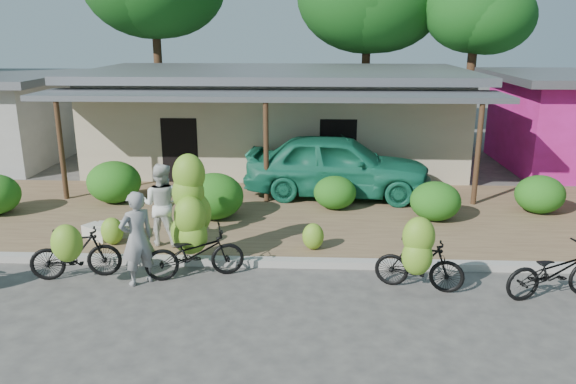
# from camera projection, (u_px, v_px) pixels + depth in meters

# --- Properties ---
(ground) EXTENTS (100.00, 100.00, 0.00)m
(ground) POSITION_uv_depth(u_px,v_px,m) (238.00, 312.00, 9.59)
(ground) COLOR #413E3C
(ground) RESTS_ON ground
(sidewalk) EXTENTS (60.00, 6.00, 0.12)m
(sidewalk) POSITION_uv_depth(u_px,v_px,m) (263.00, 216.00, 14.37)
(sidewalk) COLOR #8D724C
(sidewalk) RESTS_ON ground
(curb) EXTENTS (60.00, 0.25, 0.15)m
(curb) POSITION_uv_depth(u_px,v_px,m) (250.00, 262.00, 11.48)
(curb) COLOR #A8A399
(curb) RESTS_ON ground
(shop_main) EXTENTS (13.00, 8.50, 3.35)m
(shop_main) POSITION_uv_depth(u_px,v_px,m) (278.00, 117.00, 19.60)
(shop_main) COLOR #BFB190
(shop_main) RESTS_ON ground
(tree_near_right) EXTENTS (4.16, 3.96, 6.97)m
(tree_near_right) POSITION_uv_depth(u_px,v_px,m) (471.00, 9.00, 21.78)
(tree_near_right) COLOR #47331C
(tree_near_right) RESTS_ON ground
(hedge_1) EXTENTS (1.45, 1.31, 1.13)m
(hedge_1) POSITION_uv_depth(u_px,v_px,m) (114.00, 182.00, 15.17)
(hedge_1) COLOR #195B14
(hedge_1) RESTS_ON sidewalk
(hedge_2) EXTENTS (1.47, 1.32, 1.15)m
(hedge_2) POSITION_uv_depth(u_px,v_px,m) (214.00, 196.00, 13.86)
(hedge_2) COLOR #195B14
(hedge_2) RESTS_ON sidewalk
(hedge_3) EXTENTS (1.12, 1.00, 0.87)m
(hedge_3) POSITION_uv_depth(u_px,v_px,m) (335.00, 193.00, 14.66)
(hedge_3) COLOR #195B14
(hedge_3) RESTS_ON sidewalk
(hedge_4) EXTENTS (1.24, 1.11, 0.97)m
(hedge_4) POSITION_uv_depth(u_px,v_px,m) (435.00, 201.00, 13.76)
(hedge_4) COLOR #195B14
(hedge_4) RESTS_ON sidewalk
(hedge_5) EXTENTS (1.25, 1.12, 0.97)m
(hedge_5) POSITION_uv_depth(u_px,v_px,m) (540.00, 194.00, 14.32)
(hedge_5) COLOR #195B14
(hedge_5) RESTS_ON sidewalk
(bike_left) EXTENTS (1.77, 1.31, 1.32)m
(bike_left) POSITION_uv_depth(u_px,v_px,m) (74.00, 252.00, 10.64)
(bike_left) COLOR black
(bike_left) RESTS_ON ground
(bike_center) EXTENTS (2.02, 1.44, 2.35)m
(bike_center) POSITION_uv_depth(u_px,v_px,m) (192.00, 228.00, 10.96)
(bike_center) COLOR black
(bike_center) RESTS_ON ground
(bike_right) EXTENTS (1.70, 1.29, 1.61)m
(bike_right) POSITION_uv_depth(u_px,v_px,m) (419.00, 259.00, 10.09)
(bike_right) COLOR black
(bike_right) RESTS_ON ground
(bike_far_right) EXTENTS (2.00, 1.11, 0.99)m
(bike_far_right) POSITION_uv_depth(u_px,v_px,m) (555.00, 272.00, 10.01)
(bike_far_right) COLOR black
(bike_far_right) RESTS_ON ground
(loose_banana_a) EXTENTS (0.49, 0.42, 0.61)m
(loose_banana_a) POSITION_uv_depth(u_px,v_px,m) (112.00, 231.00, 12.23)
(loose_banana_a) COLOR #72AC2B
(loose_banana_a) RESTS_ON sidewalk
(loose_banana_b) EXTENTS (0.55, 0.47, 0.69)m
(loose_banana_b) POSITION_uv_depth(u_px,v_px,m) (183.00, 232.00, 12.07)
(loose_banana_b) COLOR #72AC2B
(loose_banana_b) RESTS_ON sidewalk
(loose_banana_c) EXTENTS (0.46, 0.39, 0.58)m
(loose_banana_c) POSITION_uv_depth(u_px,v_px,m) (313.00, 236.00, 11.96)
(loose_banana_c) COLOR #72AC2B
(loose_banana_c) RESTS_ON sidewalk
(sack_near) EXTENTS (0.88, 0.47, 0.30)m
(sack_near) POSITION_uv_depth(u_px,v_px,m) (116.00, 229.00, 12.78)
(sack_near) COLOR beige
(sack_near) RESTS_ON sidewalk
(sack_far) EXTENTS (0.84, 0.72, 0.28)m
(sack_far) POSITION_uv_depth(u_px,v_px,m) (99.00, 232.00, 12.64)
(sack_far) COLOR beige
(sack_far) RESTS_ON sidewalk
(vendor) EXTENTS (0.79, 0.77, 1.82)m
(vendor) POSITION_uv_depth(u_px,v_px,m) (137.00, 238.00, 10.44)
(vendor) COLOR gray
(vendor) RESTS_ON ground
(bystander) EXTENTS (0.97, 0.81, 1.81)m
(bystander) POSITION_uv_depth(u_px,v_px,m) (162.00, 204.00, 12.10)
(bystander) COLOR silver
(bystander) RESTS_ON sidewalk
(teal_van) EXTENTS (5.31, 2.52, 1.75)m
(teal_van) POSITION_uv_depth(u_px,v_px,m) (338.00, 165.00, 15.73)
(teal_van) COLOR #187052
(teal_van) RESTS_ON sidewalk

